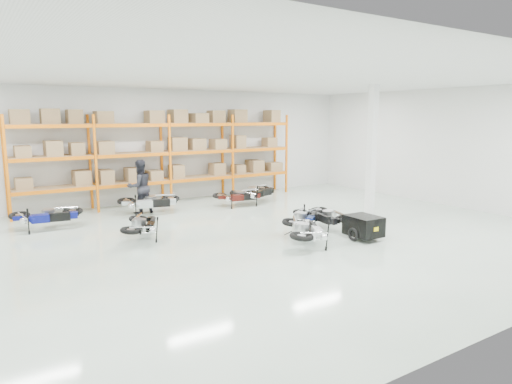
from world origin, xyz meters
TOP-DOWN VIEW (x-y plane):
  - room at (0.00, 0.00)m, footprint 18.00×18.00m
  - pallet_rack at (-0.00, 6.45)m, footprint 11.28×0.98m
  - structural_column at (5.20, 0.50)m, footprint 0.25×0.25m
  - moto_blue_centre at (1.76, -0.08)m, footprint 1.75×1.64m
  - moto_silver_left at (0.77, -1.40)m, footprint 1.65×2.01m
  - moto_black_far_left at (-2.66, 1.64)m, footprint 1.48×1.85m
  - moto_touring_right at (2.53, -0.21)m, footprint 1.02×1.74m
  - trailer at (2.53, -1.81)m, footprint 0.84×1.60m
  - moto_back_a at (-4.75, 4.28)m, footprint 1.91×1.12m
  - moto_back_b at (-1.33, 4.73)m, footprint 2.04×1.34m
  - moto_back_c at (2.93, 4.47)m, footprint 2.08×1.50m
  - moto_back_d at (2.07, 4.29)m, footprint 1.78×1.05m
  - person_back at (-1.56, 5.05)m, footprint 1.03×0.86m

SIDE VIEW (x-z plane):
  - trailer at x=2.53m, z-range 0.06..0.72m
  - moto_blue_centre at x=1.76m, z-range -0.03..1.02m
  - moto_touring_right at x=2.53m, z-range -0.03..1.04m
  - moto_black_far_left at x=-2.66m, z-range -0.03..1.04m
  - moto_back_d at x=2.07m, z-range -0.03..1.06m
  - moto_silver_left at x=0.77m, z-range -0.03..1.13m
  - moto_back_a at x=-4.75m, z-range -0.03..1.14m
  - moto_back_b at x=-1.33m, z-range -0.03..1.18m
  - moto_back_c at x=2.93m, z-range -0.03..1.18m
  - person_back at x=-1.56m, z-range 0.00..1.92m
  - room at x=0.00m, z-range -6.75..11.25m
  - structural_column at x=5.20m, z-range 0.00..4.50m
  - pallet_rack at x=0.00m, z-range 0.45..4.07m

